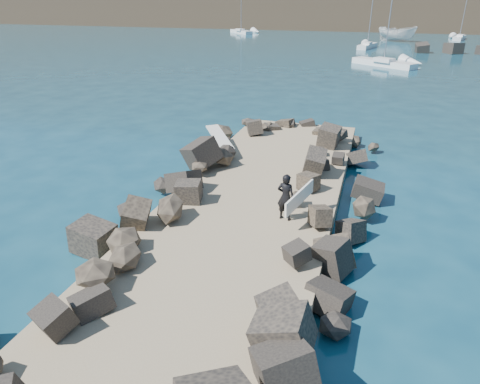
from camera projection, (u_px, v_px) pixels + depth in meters
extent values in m
plane|color=#0F384C|center=(248.00, 219.00, 15.44)|extent=(800.00, 800.00, 0.00)
cube|color=#8C7759|center=(231.00, 239.00, 13.58)|extent=(6.00, 26.00, 0.60)
cube|color=black|center=(155.00, 214.00, 14.72)|extent=(2.60, 22.00, 1.00)
cube|color=black|center=(325.00, 240.00, 13.14)|extent=(2.60, 22.00, 1.00)
cube|color=silver|center=(220.00, 140.00, 20.44)|extent=(2.06, 2.35, 0.08)
imported|color=silver|center=(397.00, 34.00, 74.47)|extent=(7.07, 4.44, 2.56)
imported|color=black|center=(286.00, 197.00, 13.83)|extent=(0.64, 0.47, 1.60)
cube|color=white|center=(300.00, 198.00, 13.69)|extent=(0.59, 1.92, 0.62)
cube|color=white|center=(383.00, 64.00, 48.61)|extent=(7.25, 5.83, 0.80)
cylinder|color=gray|center=(389.00, 21.00, 46.69)|extent=(0.12, 0.12, 8.46)
cube|color=white|center=(384.00, 60.00, 47.94)|extent=(2.47, 2.25, 0.44)
cube|color=white|center=(241.00, 32.00, 90.56)|extent=(6.28, 6.42, 0.80)
cylinder|color=gray|center=(241.00, 10.00, 88.72)|extent=(0.12, 0.12, 8.10)
cube|color=white|center=(240.00, 30.00, 89.80)|extent=(2.28, 2.30, 0.44)
cube|color=white|center=(367.00, 47.00, 65.04)|extent=(2.86, 6.38, 0.80)
cylinder|color=gray|center=(371.00, 20.00, 63.46)|extent=(0.12, 0.12, 6.86)
cube|color=white|center=(368.00, 44.00, 64.20)|extent=(1.39, 1.94, 0.44)
cube|color=white|center=(459.00, 38.00, 77.61)|extent=(3.04, 6.53, 0.80)
cylinder|color=gray|center=(464.00, 15.00, 75.99)|extent=(0.12, 0.12, 7.03)
cube|color=white|center=(460.00, 36.00, 76.76)|extent=(1.46, 2.00, 0.44)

